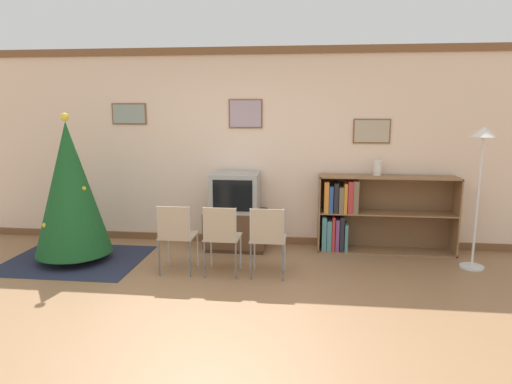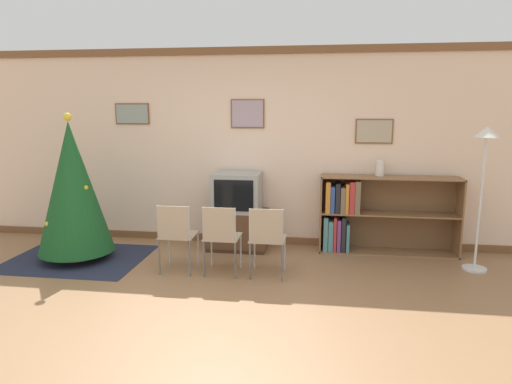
{
  "view_description": "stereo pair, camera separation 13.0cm",
  "coord_description": "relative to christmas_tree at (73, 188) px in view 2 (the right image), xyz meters",
  "views": [
    {
      "loc": [
        0.85,
        -3.84,
        1.92
      ],
      "look_at": [
        0.25,
        1.32,
        0.94
      ],
      "focal_mm": 32.0,
      "sensor_mm": 36.0,
      "label": 1
    },
    {
      "loc": [
        0.98,
        -3.83,
        1.92
      ],
      "look_at": [
        0.25,
        1.32,
        0.94
      ],
      "focal_mm": 32.0,
      "sensor_mm": 36.0,
      "label": 2
    }
  ],
  "objects": [
    {
      "name": "ground_plane",
      "position": [
        2.06,
        -1.37,
        -0.92
      ],
      "size": [
        24.0,
        24.0,
        0.0
      ],
      "primitive_type": "plane",
      "color": "#936B47"
    },
    {
      "name": "television",
      "position": [
        1.94,
        0.73,
        -0.13
      ],
      "size": [
        0.63,
        0.52,
        0.52
      ],
      "color": "#9E9E99",
      "rests_on": "tv_console"
    },
    {
      "name": "standing_lamp",
      "position": [
        4.9,
        0.3,
        0.38
      ],
      "size": [
        0.28,
        0.28,
        1.69
      ],
      "color": "silver",
      "rests_on": "ground_plane"
    },
    {
      "name": "wall_back",
      "position": [
        2.06,
        1.07,
        0.43
      ],
      "size": [
        8.44,
        0.11,
        2.7
      ],
      "color": "beige",
      "rests_on": "ground_plane"
    },
    {
      "name": "bookshelf",
      "position": [
        3.62,
        0.83,
        -0.41
      ],
      "size": [
        1.79,
        0.36,
        1.02
      ],
      "color": "olive",
      "rests_on": "ground_plane"
    },
    {
      "name": "tv_console",
      "position": [
        1.94,
        0.73,
        -0.66
      ],
      "size": [
        0.82,
        0.53,
        0.52
      ],
      "color": "#412A1A",
      "rests_on": "ground_plane"
    },
    {
      "name": "folding_chair_right",
      "position": [
        2.47,
        -0.3,
        -0.45
      ],
      "size": [
        0.4,
        0.4,
        0.82
      ],
      "color": "tan",
      "rests_on": "ground_plane"
    },
    {
      "name": "area_rug",
      "position": [
        -0.0,
        -0.0,
        -0.91
      ],
      "size": [
        1.69,
        1.35,
        0.01
      ],
      "color": "#23283D",
      "rests_on": "ground_plane"
    },
    {
      "name": "folding_chair_left",
      "position": [
        1.41,
        -0.3,
        -0.45
      ],
      "size": [
        0.4,
        0.4,
        0.82
      ],
      "color": "tan",
      "rests_on": "ground_plane"
    },
    {
      "name": "christmas_tree",
      "position": [
        0.0,
        0.0,
        0.0
      ],
      "size": [
        0.92,
        0.92,
        1.84
      ],
      "color": "maroon",
      "rests_on": "area_rug"
    },
    {
      "name": "vase",
      "position": [
        3.81,
        0.88,
        0.21
      ],
      "size": [
        0.11,
        0.11,
        0.2
      ],
      "color": "silver",
      "rests_on": "bookshelf"
    },
    {
      "name": "folding_chair_center",
      "position": [
        1.94,
        -0.3,
        -0.45
      ],
      "size": [
        0.4,
        0.4,
        0.82
      ],
      "color": "tan",
      "rests_on": "ground_plane"
    }
  ]
}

